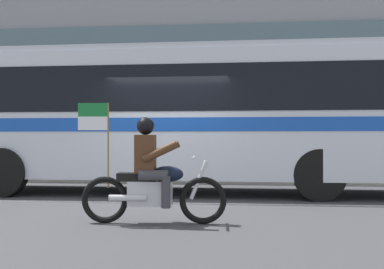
# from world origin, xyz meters

# --- Properties ---
(ground_plane) EXTENTS (60.00, 60.00, 0.00)m
(ground_plane) POSITION_xyz_m (0.00, 0.00, 0.00)
(ground_plane) COLOR #3D3D3F
(sidewalk_curb) EXTENTS (28.00, 3.80, 0.15)m
(sidewalk_curb) POSITION_xyz_m (0.00, 5.10, 0.07)
(sidewalk_curb) COLOR #A39E93
(sidewalk_curb) RESTS_ON ground_plane
(lane_center_stripe) EXTENTS (26.60, 0.14, 0.01)m
(lane_center_stripe) POSITION_xyz_m (0.00, -0.60, 0.00)
(lane_center_stripe) COLOR silver
(lane_center_stripe) RESTS_ON ground_plane
(transit_bus) EXTENTS (11.31, 2.76, 3.22)m
(transit_bus) POSITION_xyz_m (-0.03, 1.19, 1.88)
(transit_bus) COLOR silver
(transit_bus) RESTS_ON ground_plane
(motorcycle_with_rider) EXTENTS (2.19, 0.64, 1.78)m
(motorcycle_with_rider) POSITION_xyz_m (0.25, -2.90, 0.67)
(motorcycle_with_rider) COLOR black
(motorcycle_with_rider) RESTS_ON ground_plane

